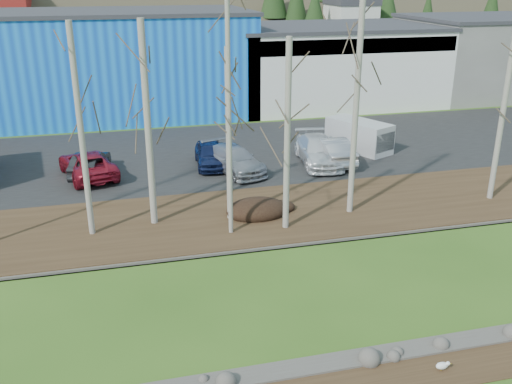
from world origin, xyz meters
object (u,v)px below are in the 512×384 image
object	(u,v)px
seagull	(442,365)
car_5	(318,151)
van_white	(361,136)
car_1	(88,164)
car_0	(90,163)
car_2	(234,159)
car_3	(210,154)
car_4	(331,150)

from	to	relation	value
seagull	car_5	xyz separation A→B (m)	(3.13, 19.22, 0.76)
car_5	van_white	bearing A→B (deg)	34.80
seagull	van_white	distance (m)	22.22
car_1	van_white	bearing A→B (deg)	167.77
car_0	car_5	world-z (taller)	car_5
car_2	van_white	distance (m)	9.23
car_3	car_4	size ratio (longest dim) A/B	0.88
car_3	car_5	bearing A→B (deg)	-5.25
seagull	car_5	distance (m)	19.49
car_3	van_white	world-z (taller)	van_white
car_1	car_4	distance (m)	14.39
car_2	car_5	size ratio (longest dim) A/B	0.92
car_3	car_4	distance (m)	7.36
car_0	van_white	world-z (taller)	van_white
car_1	car_5	xyz separation A→B (m)	(13.58, -0.90, 0.07)
car_1	car_5	distance (m)	13.60
car_2	car_5	world-z (taller)	car_5
car_0	car_3	distance (m)	6.98
car_1	car_5	bearing A→B (deg)	160.57
van_white	car_4	bearing A→B (deg)	-169.85
van_white	car_3	bearing A→B (deg)	159.98
car_4	car_5	world-z (taller)	car_5
car_0	car_3	bearing A→B (deg)	-166.58
car_4	seagull	bearing A→B (deg)	79.37
car_3	car_4	world-z (taller)	car_4
car_3	van_white	xyz separation A→B (m)	(10.12, 0.82, 0.24)
car_2	car_3	distance (m)	1.79
car_3	van_white	size ratio (longest dim) A/B	0.89
car_1	car_3	xyz separation A→B (m)	(7.10, 0.21, -0.01)
car_2	van_white	xyz separation A→B (m)	(8.96, 2.18, 0.23)
seagull	car_3	bearing A→B (deg)	120.94
seagull	car_5	size ratio (longest dim) A/B	0.08
car_2	car_1	bearing A→B (deg)	154.22
seagull	car_2	size ratio (longest dim) A/B	0.09
seagull	car_0	world-z (taller)	car_0
seagull	van_white	world-z (taller)	van_white
van_white	car_5	bearing A→B (deg)	-176.75
car_4	van_white	xyz separation A→B (m)	(2.85, 1.98, 0.17)
seagull	car_0	distance (m)	22.89
van_white	car_1	bearing A→B (deg)	158.77
car_1	car_2	world-z (taller)	car_2
seagull	car_4	world-z (taller)	car_4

